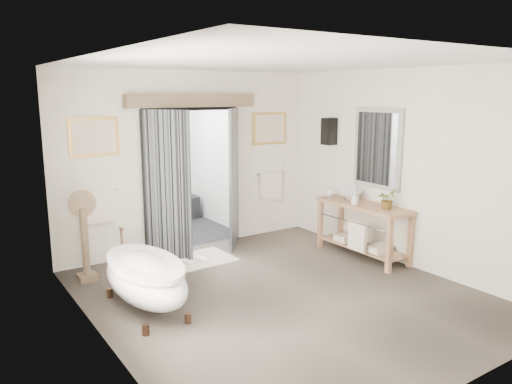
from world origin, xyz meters
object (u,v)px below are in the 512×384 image
(clawfoot_tub, at_px, (145,277))
(vanity, at_px, (362,226))
(basin, at_px, (349,194))
(rug, at_px, (193,260))

(clawfoot_tub, distance_m, vanity, 3.56)
(basin, bearing_deg, rug, 135.72)
(rug, bearing_deg, basin, -20.86)
(rug, bearing_deg, vanity, -29.69)
(vanity, distance_m, basin, 0.59)
(clawfoot_tub, height_order, rug, clawfoot_tub)
(rug, height_order, basin, basin)
(vanity, bearing_deg, clawfoot_tub, 179.31)
(vanity, xyz_separation_m, rug, (-2.29, 1.31, -0.50))
(vanity, distance_m, rug, 2.68)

